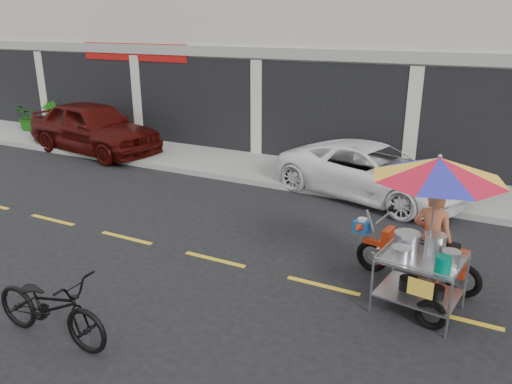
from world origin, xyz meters
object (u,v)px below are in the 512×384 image
at_px(white_pickup, 372,171).
at_px(near_bicycle, 50,306).
at_px(food_vendor_rig, 432,209).
at_px(maroon_sedan, 94,127).

height_order(white_pickup, near_bicycle, white_pickup).
bearing_deg(food_vendor_rig, white_pickup, 122.09).
height_order(maroon_sedan, white_pickup, maroon_sedan).
xyz_separation_m(white_pickup, food_vendor_rig, (1.92, -4.26, 0.84)).
bearing_deg(food_vendor_rig, maroon_sedan, 165.46).
bearing_deg(white_pickup, maroon_sedan, 104.24).
bearing_deg(near_bicycle, maroon_sedan, 40.32).
xyz_separation_m(white_pickup, near_bicycle, (-2.19, -7.46, -0.13)).
bearing_deg(maroon_sedan, food_vendor_rig, -103.92).
relative_size(maroon_sedan, white_pickup, 1.05).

